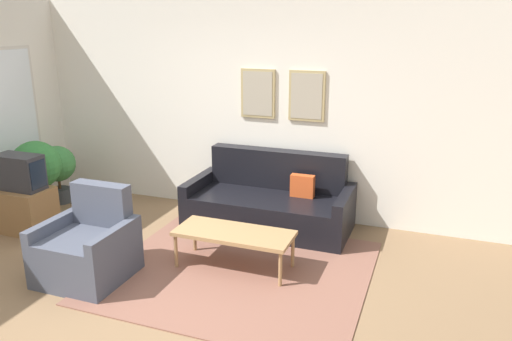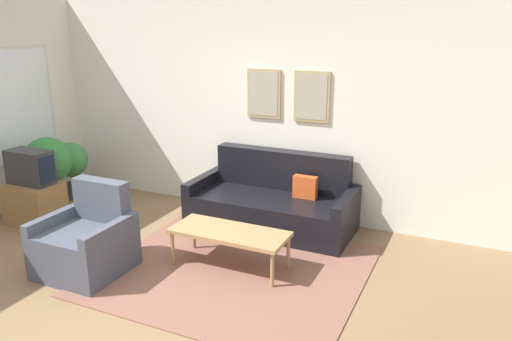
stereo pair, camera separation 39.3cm
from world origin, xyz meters
name	(u,v)px [view 1 (the left image)]	position (x,y,z in m)	size (l,w,h in m)	color
ground_plane	(141,300)	(0.00, 0.00, 0.00)	(16.00, 16.00, 0.00)	#846647
area_rug	(238,270)	(0.61, 0.81, 0.01)	(2.54, 2.30, 0.01)	brown
wall_back	(243,108)	(0.01, 2.48, 1.35)	(8.00, 0.09, 2.70)	white
couch	(270,203)	(0.53, 2.02, 0.30)	(1.95, 0.90, 0.89)	black
coffee_table	(234,235)	(0.54, 0.87, 0.36)	(1.18, 0.49, 0.40)	#A87F51
tv_stand	(25,210)	(-2.16, 0.88, 0.26)	(0.64, 0.46, 0.52)	olive
tv	(19,172)	(-2.16, 0.88, 0.73)	(0.56, 0.28, 0.41)	#2D2D33
armchair	(88,249)	(-0.71, 0.21, 0.30)	(0.79, 0.76, 0.88)	#474C5B
potted_plant_tall	(36,168)	(-2.27, 1.25, 0.66)	(0.60, 0.60, 1.00)	beige
potted_plant_by_window	(58,167)	(-2.45, 1.80, 0.50)	(0.48, 0.48, 0.79)	#383D42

